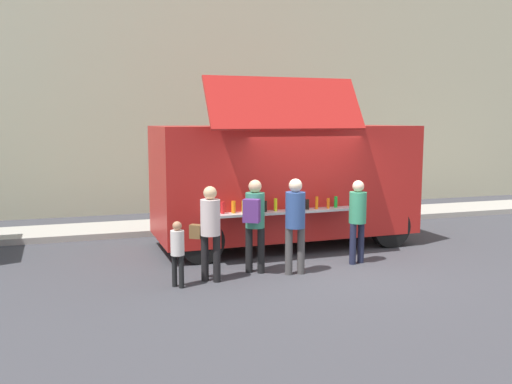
{
  "coord_description": "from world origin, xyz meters",
  "views": [
    {
      "loc": [
        -4.44,
        -9.41,
        2.83
      ],
      "look_at": [
        -0.87,
        1.7,
        1.3
      ],
      "focal_mm": 38.55,
      "sensor_mm": 36.0,
      "label": 1
    }
  ],
  "objects_px": {
    "trash_bin": "(376,204)",
    "child_near_queue": "(177,248)",
    "customer_mid_with_backpack": "(255,217)",
    "customer_front_ordering": "(295,218)",
    "food_truck_main": "(285,180)",
    "customer_rear_waiting": "(210,225)",
    "customer_extra_browsing": "(358,214)"
  },
  "relations": [
    {
      "from": "trash_bin",
      "to": "child_near_queue",
      "type": "bearing_deg",
      "value": -143.94
    },
    {
      "from": "customer_mid_with_backpack",
      "to": "child_near_queue",
      "type": "height_order",
      "value": "customer_mid_with_backpack"
    },
    {
      "from": "customer_front_ordering",
      "to": "food_truck_main",
      "type": "bearing_deg",
      "value": -11.15
    },
    {
      "from": "customer_mid_with_backpack",
      "to": "food_truck_main",
      "type": "bearing_deg",
      "value": -3.28
    },
    {
      "from": "trash_bin",
      "to": "customer_front_ordering",
      "type": "relative_size",
      "value": 0.49
    },
    {
      "from": "food_truck_main",
      "to": "trash_bin",
      "type": "xyz_separation_m",
      "value": [
        3.68,
        2.32,
        -1.05
      ]
    },
    {
      "from": "customer_front_ordering",
      "to": "customer_rear_waiting",
      "type": "relative_size",
      "value": 1.05
    },
    {
      "from": "customer_front_ordering",
      "to": "child_near_queue",
      "type": "relative_size",
      "value": 1.55
    },
    {
      "from": "food_truck_main",
      "to": "customer_mid_with_backpack",
      "type": "relative_size",
      "value": 3.31
    },
    {
      "from": "customer_front_ordering",
      "to": "child_near_queue",
      "type": "distance_m",
      "value": 2.23
    },
    {
      "from": "customer_front_ordering",
      "to": "customer_extra_browsing",
      "type": "distance_m",
      "value": 1.5
    },
    {
      "from": "customer_rear_waiting",
      "to": "trash_bin",
      "type": "bearing_deg",
      "value": -18.57
    },
    {
      "from": "food_truck_main",
      "to": "trash_bin",
      "type": "height_order",
      "value": "food_truck_main"
    },
    {
      "from": "customer_mid_with_backpack",
      "to": "customer_extra_browsing",
      "type": "height_order",
      "value": "customer_mid_with_backpack"
    },
    {
      "from": "food_truck_main",
      "to": "customer_rear_waiting",
      "type": "distance_m",
      "value": 3.23
    },
    {
      "from": "trash_bin",
      "to": "customer_front_ordering",
      "type": "bearing_deg",
      "value": -133.24
    },
    {
      "from": "customer_mid_with_backpack",
      "to": "customer_rear_waiting",
      "type": "bearing_deg",
      "value": 136.59
    },
    {
      "from": "trash_bin",
      "to": "child_near_queue",
      "type": "xyz_separation_m",
      "value": [
        -6.54,
        -4.76,
        0.25
      ]
    },
    {
      "from": "food_truck_main",
      "to": "customer_extra_browsing",
      "type": "height_order",
      "value": "food_truck_main"
    },
    {
      "from": "trash_bin",
      "to": "customer_extra_browsing",
      "type": "bearing_deg",
      "value": -124.0
    },
    {
      "from": "trash_bin",
      "to": "child_near_queue",
      "type": "relative_size",
      "value": 0.76
    },
    {
      "from": "customer_extra_browsing",
      "to": "child_near_queue",
      "type": "xyz_separation_m",
      "value": [
        -3.65,
        -0.48,
        -0.31
      ]
    },
    {
      "from": "customer_extra_browsing",
      "to": "trash_bin",
      "type": "bearing_deg",
      "value": -50.11
    },
    {
      "from": "food_truck_main",
      "to": "customer_mid_with_backpack",
      "type": "distance_m",
      "value": 2.46
    },
    {
      "from": "customer_front_ordering",
      "to": "child_near_queue",
      "type": "bearing_deg",
      "value": 98.76
    },
    {
      "from": "customer_mid_with_backpack",
      "to": "customer_extra_browsing",
      "type": "distance_m",
      "value": 2.15
    },
    {
      "from": "customer_mid_with_backpack",
      "to": "customer_extra_browsing",
      "type": "bearing_deg",
      "value": -57.88
    },
    {
      "from": "food_truck_main",
      "to": "customer_rear_waiting",
      "type": "relative_size",
      "value": 3.41
    },
    {
      "from": "food_truck_main",
      "to": "customer_front_ordering",
      "type": "distance_m",
      "value": 2.43
    },
    {
      "from": "customer_front_ordering",
      "to": "customer_extra_browsing",
      "type": "xyz_separation_m",
      "value": [
        1.46,
        0.34,
        -0.07
      ]
    },
    {
      "from": "customer_extra_browsing",
      "to": "food_truck_main",
      "type": "bearing_deg",
      "value": 5.92
    },
    {
      "from": "customer_front_ordering",
      "to": "customer_rear_waiting",
      "type": "distance_m",
      "value": 1.6
    }
  ]
}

